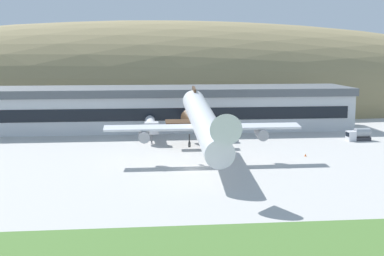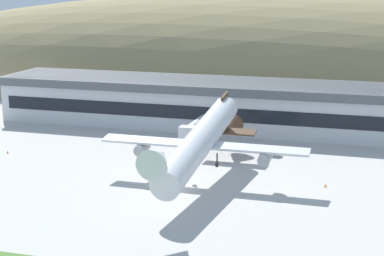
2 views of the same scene
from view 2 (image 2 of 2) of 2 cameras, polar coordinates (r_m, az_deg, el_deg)
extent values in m
plane|color=#B7B5AF|center=(119.17, -1.20, -5.52)|extent=(404.25, 404.25, 0.00)
ellipsoid|color=#8E7F56|center=(221.35, 7.53, 3.01)|extent=(343.27, 84.66, 68.04)
cube|color=silver|center=(169.18, 2.10, 2.15)|extent=(116.12, 20.17, 12.20)
cube|color=#565B60|center=(168.31, 2.11, 3.83)|extent=(117.32, 21.37, 2.20)
cube|color=black|center=(159.69, 1.18, 1.29)|extent=(111.47, 0.16, 3.42)
cylinder|color=silver|center=(153.11, 0.37, 0.21)|extent=(2.60, 14.87, 2.60)
cube|color=silver|center=(146.18, -0.44, -0.41)|extent=(3.38, 2.86, 2.86)
cylinder|color=slate|center=(147.11, -0.39, -1.12)|extent=(0.36, 0.36, 4.00)
cylinder|color=silver|center=(119.78, 0.69, -1.20)|extent=(5.18, 41.27, 10.14)
cone|color=silver|center=(97.76, -3.05, -2.76)|extent=(5.08, 6.27, 5.73)
cone|color=#4C331E|center=(142.73, 3.31, -0.11)|extent=(5.08, 7.30, 5.86)
cube|color=#4C331E|center=(137.84, 2.94, 1.38)|extent=(0.50, 5.62, 8.67)
cube|color=#4C331E|center=(138.97, 2.94, -0.26)|extent=(13.47, 3.64, 0.80)
cube|color=silver|center=(121.96, 0.96, -1.50)|extent=(40.46, 3.63, 0.89)
cylinder|color=#9E9EA3|center=(125.58, -4.45, -1.82)|extent=(2.30, 3.85, 2.72)
cylinder|color=#9E9EA3|center=(119.24, 6.51, -2.66)|extent=(2.30, 3.85, 2.72)
cylinder|color=#2D2D2D|center=(123.39, -0.32, -2.54)|extent=(0.28, 0.28, 2.20)
cylinder|color=#2D2D2D|center=(123.69, -0.32, -3.04)|extent=(0.45, 1.10, 1.10)
cylinder|color=#2D2D2D|center=(121.91, 2.24, -2.75)|extent=(0.28, 0.28, 2.20)
cylinder|color=#2D2D2D|center=(122.21, 2.24, -3.24)|extent=(0.45, 1.10, 1.10)
cylinder|color=#2D2D2D|center=(107.09, -1.41, -3.80)|extent=(0.22, 0.22, 1.98)
cylinder|color=#2D2D2D|center=(107.38, -1.41, -4.30)|extent=(0.30, 0.82, 0.82)
cube|color=#999EA3|center=(142.63, 7.07, -2.34)|extent=(4.35, 1.81, 0.78)
cube|color=black|center=(142.41, 7.16, -2.07)|extent=(2.41, 1.50, 0.64)
cube|color=orange|center=(123.47, 11.77, -5.13)|extent=(0.52, 0.52, 0.03)
cone|color=orange|center=(123.38, 11.78, -5.00)|extent=(0.40, 0.40, 0.55)
cube|color=orange|center=(149.81, -16.06, -2.16)|extent=(0.52, 0.52, 0.03)
cone|color=orange|center=(149.74, -16.06, -2.05)|extent=(0.40, 0.40, 0.55)
camera|label=1|loc=(48.19, -62.77, -11.79)|focal=50.00mm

